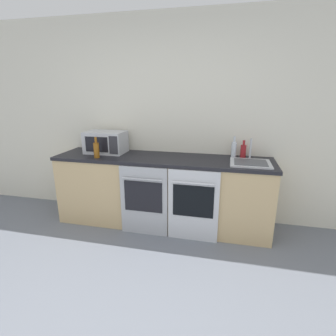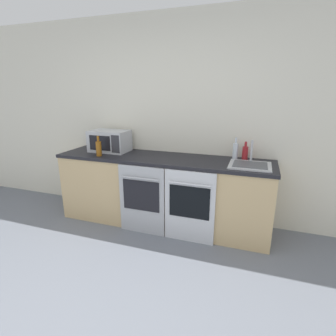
{
  "view_description": "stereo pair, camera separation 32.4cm",
  "coord_description": "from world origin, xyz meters",
  "px_view_note": "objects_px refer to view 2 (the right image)",
  "views": [
    {
      "loc": [
        0.78,
        -1.13,
        1.67
      ],
      "look_at": [
        0.08,
        1.9,
        0.76
      ],
      "focal_mm": 28.0,
      "sensor_mm": 36.0,
      "label": 1
    },
    {
      "loc": [
        1.09,
        -1.04,
        1.67
      ],
      "look_at": [
        0.08,
        1.9,
        0.76
      ],
      "focal_mm": 28.0,
      "sensor_mm": 36.0,
      "label": 2
    }
  ],
  "objects_px": {
    "bottle_red": "(245,153)",
    "bottle_clear": "(235,151)",
    "bottle_amber": "(99,148)",
    "microwave": "(110,141)",
    "oven_right": "(189,207)",
    "oven_left": "(142,200)",
    "sink": "(250,165)"
  },
  "relations": [
    {
      "from": "oven_left",
      "to": "microwave",
      "type": "bearing_deg",
      "value": 147.19
    },
    {
      "from": "oven_left",
      "to": "bottle_amber",
      "type": "relative_size",
      "value": 3.35
    },
    {
      "from": "oven_left",
      "to": "bottle_amber",
      "type": "height_order",
      "value": "bottle_amber"
    },
    {
      "from": "bottle_red",
      "to": "bottle_clear",
      "type": "height_order",
      "value": "bottle_clear"
    },
    {
      "from": "oven_right",
      "to": "bottle_amber",
      "type": "bearing_deg",
      "value": 173.87
    },
    {
      "from": "bottle_amber",
      "to": "bottle_red",
      "type": "bearing_deg",
      "value": 13.36
    },
    {
      "from": "microwave",
      "to": "bottle_clear",
      "type": "height_order",
      "value": "microwave"
    },
    {
      "from": "oven_left",
      "to": "sink",
      "type": "height_order",
      "value": "sink"
    },
    {
      "from": "microwave",
      "to": "sink",
      "type": "height_order",
      "value": "microwave"
    },
    {
      "from": "oven_left",
      "to": "sink",
      "type": "relative_size",
      "value": 1.91
    },
    {
      "from": "oven_left",
      "to": "oven_right",
      "type": "height_order",
      "value": "same"
    },
    {
      "from": "oven_left",
      "to": "oven_right",
      "type": "bearing_deg",
      "value": 0.0
    },
    {
      "from": "oven_right",
      "to": "bottle_clear",
      "type": "relative_size",
      "value": 3.27
    },
    {
      "from": "oven_left",
      "to": "bottle_clear",
      "type": "relative_size",
      "value": 3.27
    },
    {
      "from": "microwave",
      "to": "oven_left",
      "type": "bearing_deg",
      "value": -32.81
    },
    {
      "from": "bottle_clear",
      "to": "sink",
      "type": "xyz_separation_m",
      "value": [
        0.19,
        -0.26,
        -0.09
      ]
    },
    {
      "from": "oven_left",
      "to": "sink",
      "type": "distance_m",
      "value": 1.3
    },
    {
      "from": "bottle_red",
      "to": "bottle_clear",
      "type": "xyz_separation_m",
      "value": [
        -0.11,
        -0.01,
        0.02
      ]
    },
    {
      "from": "oven_left",
      "to": "microwave",
      "type": "distance_m",
      "value": 0.97
    },
    {
      "from": "oven_right",
      "to": "bottle_clear",
      "type": "xyz_separation_m",
      "value": [
        0.41,
        0.53,
        0.56
      ]
    },
    {
      "from": "oven_left",
      "to": "microwave",
      "type": "xyz_separation_m",
      "value": [
        -0.64,
        0.41,
        0.6
      ]
    },
    {
      "from": "oven_right",
      "to": "bottle_clear",
      "type": "bearing_deg",
      "value": 52.34
    },
    {
      "from": "bottle_red",
      "to": "sink",
      "type": "xyz_separation_m",
      "value": [
        0.07,
        -0.27,
        -0.07
      ]
    },
    {
      "from": "oven_right",
      "to": "microwave",
      "type": "distance_m",
      "value": 1.43
    },
    {
      "from": "oven_right",
      "to": "sink",
      "type": "relative_size",
      "value": 1.91
    },
    {
      "from": "bottle_clear",
      "to": "bottle_red",
      "type": "bearing_deg",
      "value": 4.98
    },
    {
      "from": "microwave",
      "to": "bottle_clear",
      "type": "distance_m",
      "value": 1.64
    },
    {
      "from": "microwave",
      "to": "bottle_amber",
      "type": "relative_size",
      "value": 2.0
    },
    {
      "from": "microwave",
      "to": "bottle_clear",
      "type": "relative_size",
      "value": 1.95
    },
    {
      "from": "oven_right",
      "to": "bottle_clear",
      "type": "height_order",
      "value": "bottle_clear"
    },
    {
      "from": "oven_right",
      "to": "bottle_red",
      "type": "height_order",
      "value": "bottle_red"
    },
    {
      "from": "microwave",
      "to": "bottle_amber",
      "type": "xyz_separation_m",
      "value": [
        0.01,
        -0.28,
        -0.04
      ]
    }
  ]
}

